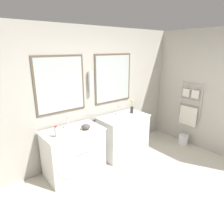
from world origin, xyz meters
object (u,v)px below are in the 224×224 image
at_px(vanity_left, 75,153).
at_px(amenity_bowl, 86,127).
at_px(toiletry_bottle, 56,132).
at_px(flower_vase, 132,108).
at_px(waste_bin, 183,139).
at_px(vanity_right, 124,135).

relative_size(vanity_left, amenity_bowl, 6.59).
distance_m(toiletry_bottle, flower_vase, 1.80).
height_order(flower_vase, waste_bin, flower_vase).
distance_m(vanity_right, amenity_bowl, 1.09).
xyz_separation_m(vanity_right, waste_bin, (1.41, -0.56, -0.31)).
bearing_deg(flower_vase, waste_bin, -29.81).
relative_size(amenity_bowl, waste_bin, 0.66).
height_order(amenity_bowl, flower_vase, flower_vase).
height_order(toiletry_bottle, waste_bin, toiletry_bottle).
bearing_deg(vanity_left, amenity_bowl, -20.83).
bearing_deg(vanity_left, waste_bin, -12.11).
bearing_deg(vanity_right, vanity_left, 180.00).
relative_size(amenity_bowl, flower_vase, 0.52).
distance_m(toiletry_bottle, amenity_bowl, 0.53).
xyz_separation_m(vanity_left, waste_bin, (2.59, -0.56, -0.31)).
xyz_separation_m(amenity_bowl, flower_vase, (1.26, 0.16, 0.08)).
bearing_deg(waste_bin, flower_vase, 150.19).
distance_m(amenity_bowl, flower_vase, 1.28).
bearing_deg(toiletry_bottle, amenity_bowl, -1.70).
relative_size(toiletry_bottle, amenity_bowl, 1.24).
bearing_deg(amenity_bowl, waste_bin, -11.34).
height_order(vanity_left, toiletry_bottle, toiletry_bottle).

